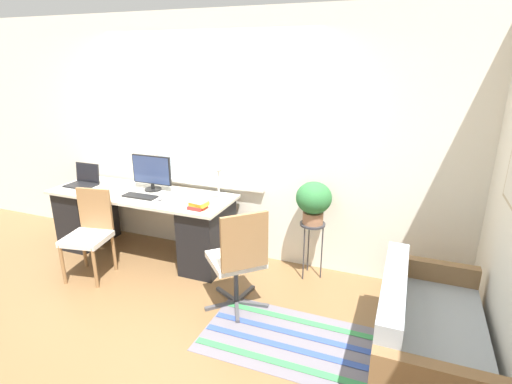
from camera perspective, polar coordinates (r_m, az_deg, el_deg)
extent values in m
plane|color=brown|center=(4.39, -11.04, -12.04)|extent=(14.00, 14.00, 0.00)
cube|color=white|center=(4.58, -6.64, 7.58)|extent=(9.00, 0.06, 2.70)
cube|color=silver|center=(4.71, -11.03, 9.15)|extent=(0.66, 0.02, 1.31)
cube|color=white|center=(4.70, -11.10, 9.13)|extent=(0.59, 0.01, 1.24)
cube|color=silver|center=(4.38, -3.14, 8.77)|extent=(0.66, 0.02, 1.31)
cube|color=white|center=(4.37, -3.19, 8.75)|extent=(0.59, 0.01, 1.24)
cube|color=silver|center=(4.69, -6.89, 1.26)|extent=(1.42, 0.11, 0.04)
cube|color=beige|center=(4.72, -16.11, -0.31)|extent=(2.16, 0.73, 0.03)
cube|color=black|center=(5.38, -22.92, -3.07)|extent=(0.40, 0.65, 0.73)
cube|color=black|center=(4.43, -6.91, -6.27)|extent=(0.40, 0.65, 0.73)
cube|color=black|center=(5.21, -23.72, 0.87)|extent=(0.35, 0.23, 0.02)
cube|color=black|center=(5.27, -22.93, 2.57)|extent=(0.35, 0.03, 0.23)
cube|color=black|center=(5.26, -22.97, 2.56)|extent=(0.31, 0.02, 0.21)
cylinder|color=black|center=(4.79, -14.50, 0.39)|extent=(0.20, 0.20, 0.02)
cylinder|color=black|center=(4.78, -14.54, 0.87)|extent=(0.04, 0.04, 0.07)
cube|color=black|center=(4.73, -14.69, 3.08)|extent=(0.50, 0.02, 0.34)
cube|color=navy|center=(4.72, -14.78, 3.04)|extent=(0.48, 0.01, 0.31)
cube|color=black|center=(4.58, -16.25, -0.58)|extent=(0.39, 0.14, 0.02)
ellipsoid|color=slate|center=(4.40, -13.55, -1.01)|extent=(0.04, 0.07, 0.03)
cylinder|color=white|center=(4.28, -5.31, -1.28)|extent=(0.12, 0.12, 0.01)
cylinder|color=white|center=(4.23, -5.37, 0.90)|extent=(0.02, 0.02, 0.33)
ellipsoid|color=white|center=(4.17, -5.45, 3.30)|extent=(0.10, 0.10, 0.06)
cube|color=red|center=(4.10, -8.34, -2.12)|extent=(0.17, 0.17, 0.04)
cube|color=yellow|center=(4.08, -8.15, -1.64)|extent=(0.19, 0.14, 0.04)
cube|color=white|center=(4.05, -8.31, -1.18)|extent=(0.16, 0.13, 0.04)
cylinder|color=olive|center=(4.57, -25.90, -9.29)|extent=(0.04, 0.04, 0.44)
cylinder|color=olive|center=(4.37, -22.03, -10.02)|extent=(0.04, 0.04, 0.44)
cylinder|color=olive|center=(4.83, -23.37, -7.44)|extent=(0.04, 0.04, 0.44)
cylinder|color=olive|center=(4.64, -19.62, -8.03)|extent=(0.04, 0.04, 0.44)
cube|color=silver|center=(4.51, -23.08, -6.16)|extent=(0.48, 0.47, 0.06)
cube|color=olive|center=(4.58, -22.02, -2.23)|extent=(0.38, 0.10, 0.45)
cube|color=#47474C|center=(3.90, -5.04, -15.83)|extent=(0.25, 0.24, 0.03)
cube|color=#47474C|center=(3.81, -2.72, -16.67)|extent=(0.17, 0.29, 0.03)
cube|color=#47474C|center=(3.90, -0.54, -15.68)|extent=(0.31, 0.08, 0.03)
cube|color=#47474C|center=(4.04, -1.55, -14.34)|extent=(0.09, 0.31, 0.03)
cube|color=#47474C|center=(4.04, -4.22, -14.43)|extent=(0.29, 0.18, 0.03)
cylinder|color=#333338|center=(3.82, -2.87, -12.67)|extent=(0.04, 0.04, 0.40)
cube|color=silver|center=(3.70, -2.92, -9.59)|extent=(0.63, 0.63, 0.06)
cube|color=olive|center=(3.38, -1.64, -7.13)|extent=(0.33, 0.32, 0.50)
cube|color=#9EA8B2|center=(3.33, 23.32, -19.91)|extent=(0.72, 1.19, 0.44)
cube|color=#9EA8B2|center=(3.10, 18.97, -13.90)|extent=(0.16, 1.19, 0.30)
cube|color=olive|center=(3.81, 23.36, -13.11)|extent=(0.72, 0.09, 0.61)
cylinder|color=#333338|center=(4.14, 8.08, -4.56)|extent=(0.26, 0.26, 0.02)
cylinder|color=#333338|center=(4.25, 9.37, -8.54)|extent=(0.01, 0.01, 0.59)
cylinder|color=#333338|center=(4.36, 7.49, -7.68)|extent=(0.01, 0.01, 0.59)
cylinder|color=#333338|center=(4.20, 6.83, -8.77)|extent=(0.01, 0.01, 0.59)
cylinder|color=#9E6B4C|center=(4.11, 8.12, -3.65)|extent=(0.21, 0.21, 0.12)
ellipsoid|color=#2D7038|center=(4.04, 8.26, -0.83)|extent=(0.36, 0.36, 0.33)
cube|color=slate|center=(3.52, 4.81, -20.34)|extent=(1.45, 0.83, 0.01)
cube|color=#388E4C|center=(3.31, 3.29, -23.12)|extent=(1.42, 0.07, 0.00)
cube|color=#334C99|center=(3.45, 4.33, -21.20)|extent=(1.42, 0.07, 0.00)
cube|color=#334C99|center=(3.59, 5.27, -19.42)|extent=(1.42, 0.07, 0.00)
cube|color=#388E4C|center=(3.73, 6.11, -17.76)|extent=(1.42, 0.07, 0.00)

